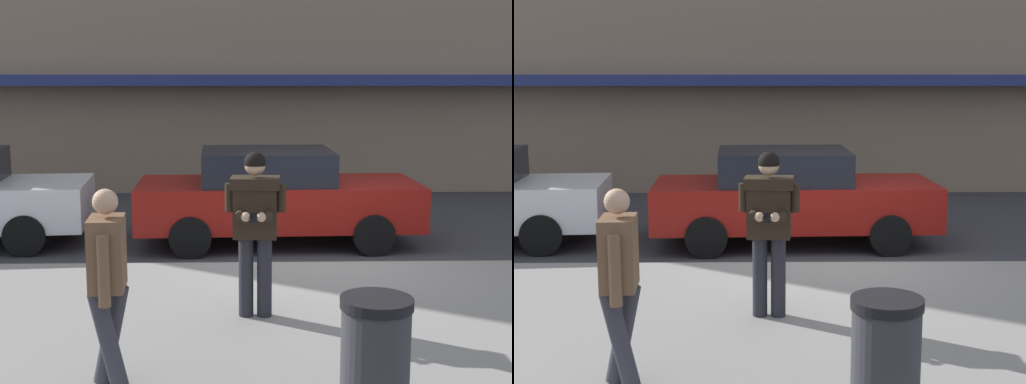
% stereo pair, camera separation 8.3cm
% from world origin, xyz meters
% --- Properties ---
extents(ground_plane, '(80.00, 80.00, 0.00)m').
position_xyz_m(ground_plane, '(0.00, 0.00, 0.00)').
color(ground_plane, '#333338').
extents(sidewalk, '(32.00, 5.30, 0.14)m').
position_xyz_m(sidewalk, '(1.00, -2.85, 0.07)').
color(sidewalk, gray).
rests_on(sidewalk, ground).
extents(curb_paint_line, '(28.00, 0.12, 0.01)m').
position_xyz_m(curb_paint_line, '(1.00, 0.05, 0.00)').
color(curb_paint_line, silver).
rests_on(curb_paint_line, ground).
extents(parked_sedan_mid, '(4.56, 2.04, 1.54)m').
position_xyz_m(parked_sedan_mid, '(-0.49, 1.50, 0.79)').
color(parked_sedan_mid, maroon).
rests_on(parked_sedan_mid, ground).
extents(man_texting_on_phone, '(0.65, 0.60, 1.81)m').
position_xyz_m(man_texting_on_phone, '(-0.91, -2.44, 1.25)').
color(man_texting_on_phone, '#23232B').
rests_on(man_texting_on_phone, sidewalk).
extents(pedestrian_dark_coat, '(0.34, 0.60, 1.70)m').
position_xyz_m(pedestrian_dark_coat, '(-2.17, -4.18, 1.11)').
color(pedestrian_dark_coat, '#33333D').
rests_on(pedestrian_dark_coat, sidewalk).
extents(trash_bin, '(0.55, 0.55, 0.98)m').
position_xyz_m(trash_bin, '(-0.07, -4.85, 0.63)').
color(trash_bin, '#38383D').
rests_on(trash_bin, sidewalk).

